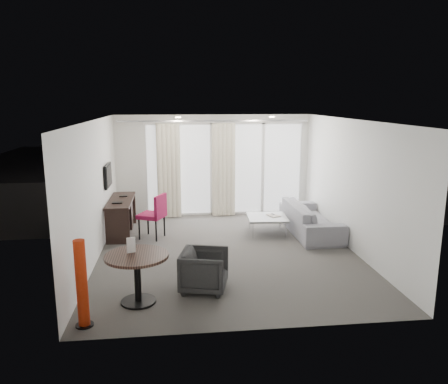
{
  "coord_description": "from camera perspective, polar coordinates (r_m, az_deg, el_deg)",
  "views": [
    {
      "loc": [
        -1.01,
        -8.17,
        2.98
      ],
      "look_at": [
        0.0,
        0.6,
        1.1
      ],
      "focal_mm": 35.0,
      "sensor_mm": 36.0,
      "label": 1
    }
  ],
  "objects": [
    {
      "name": "wall_left",
      "position": [
        8.47,
        -16.56,
        0.08
      ],
      "size": [
        0.0,
        6.0,
        2.6
      ],
      "primitive_type": "cube",
      "color": "silver",
      "rests_on": "ground"
    },
    {
      "name": "window_frame",
      "position": [
        11.35,
        0.13,
        3.01
      ],
      "size": [
        4.1,
        0.06,
        2.44
      ],
      "primitive_type": null,
      "color": "white",
      "rests_on": "ground"
    },
    {
      "name": "window_panel",
      "position": [
        11.37,
        0.12,
        3.02
      ],
      "size": [
        4.0,
        0.02,
        2.38
      ],
      "primitive_type": null,
      "color": "white",
      "rests_on": "ground"
    },
    {
      "name": "rattan_table",
      "position": [
        12.53,
        5.2,
        -0.71
      ],
      "size": [
        0.56,
        0.56,
        0.45
      ],
      "primitive_type": null,
      "rotation": [
        0.0,
        0.0,
        -0.27
      ],
      "color": "brown",
      "rests_on": "terrace_slab"
    },
    {
      "name": "red_lamp",
      "position": [
        6.16,
        -18.09,
        -11.33
      ],
      "size": [
        0.29,
        0.29,
        1.2
      ],
      "primitive_type": "cylinder",
      "rotation": [
        0.0,
        0.0,
        -0.25
      ],
      "color": "#A2250A",
      "rests_on": "floor"
    },
    {
      "name": "round_table",
      "position": [
        6.71,
        -11.22,
        -11.05
      ],
      "size": [
        1.1,
        1.1,
        0.75
      ],
      "primitive_type": null,
      "rotation": [
        0.0,
        0.0,
        0.19
      ],
      "color": "#311E17",
      "rests_on": "floor"
    },
    {
      "name": "remote",
      "position": [
        10.05,
        6.42,
        -3.16
      ],
      "size": [
        0.08,
        0.18,
        0.02
      ],
      "primitive_type": null,
      "rotation": [
        0.0,
        0.0,
        0.17
      ],
      "color": "black",
      "rests_on": "coffee_table"
    },
    {
      "name": "desk_chair",
      "position": [
        9.63,
        -9.44,
        -3.11
      ],
      "size": [
        0.7,
        0.68,
        0.98
      ],
      "primitive_type": null,
      "rotation": [
        0.0,
        0.0,
        -0.43
      ],
      "color": "maroon",
      "rests_on": "floor"
    },
    {
      "name": "floor",
      "position": [
        8.75,
        0.46,
        -7.88
      ],
      "size": [
        5.0,
        6.0,
        0.0
      ],
      "primitive_type": "cube",
      "color": "#494541",
      "rests_on": "ground"
    },
    {
      "name": "tv",
      "position": [
        9.86,
        -14.92,
        2.1
      ],
      "size": [
        0.05,
        0.8,
        0.5
      ],
      "primitive_type": null,
      "color": "black",
      "rests_on": "wall_left"
    },
    {
      "name": "desk",
      "position": [
        10.12,
        -13.24,
        -3.13
      ],
      "size": [
        0.52,
        1.66,
        0.78
      ],
      "primitive_type": null,
      "color": "black",
      "rests_on": "floor"
    },
    {
      "name": "ceiling",
      "position": [
        8.24,
        0.49,
        9.38
      ],
      "size": [
        5.0,
        6.0,
        0.0
      ],
      "primitive_type": "cube",
      "color": "white",
      "rests_on": "ground"
    },
    {
      "name": "sofa",
      "position": [
        10.11,
        11.21,
        -3.38
      ],
      "size": [
        0.9,
        2.29,
        0.67
      ],
      "primitive_type": "imported",
      "rotation": [
        0.0,
        0.0,
        1.57
      ],
      "color": "gray",
      "rests_on": "floor"
    },
    {
      "name": "coffee_table",
      "position": [
        9.95,
        5.63,
        -4.29
      ],
      "size": [
        0.93,
        0.93,
        0.39
      ],
      "primitive_type": null,
      "rotation": [
        0.0,
        0.0,
        -0.07
      ],
      "color": "gray",
      "rests_on": "floor"
    },
    {
      "name": "wall_front",
      "position": [
        5.53,
        4.32,
        -5.72
      ],
      "size": [
        5.0,
        0.0,
        2.6
      ],
      "primitive_type": "cube",
      "color": "silver",
      "rests_on": "ground"
    },
    {
      "name": "balustrade",
      "position": [
        14.39,
        -1.26,
        2.11
      ],
      "size": [
        5.5,
        0.06,
        1.05
      ],
      "primitive_type": null,
      "color": "#B2B2B7",
      "rests_on": "terrace_slab"
    },
    {
      "name": "magazine",
      "position": [
        9.97,
        6.49,
        -3.28
      ],
      "size": [
        0.32,
        0.35,
        0.02
      ],
      "primitive_type": null,
      "rotation": [
        0.0,
        0.0,
        0.39
      ],
      "color": "gray",
      "rests_on": "coffee_table"
    },
    {
      "name": "curtain_track",
      "position": [
        11.05,
        -1.34,
        9.28
      ],
      "size": [
        4.8,
        0.04,
        0.04
      ],
      "primitive_type": null,
      "color": "#B2B2B7",
      "rests_on": "ceiling"
    },
    {
      "name": "curtain_right",
      "position": [
        11.2,
        -0.04,
        2.89
      ],
      "size": [
        0.6,
        0.2,
        2.38
      ],
      "primitive_type": null,
      "color": "beige",
      "rests_on": "ground"
    },
    {
      "name": "menu_card",
      "position": [
        6.69,
        -11.98,
        -8.01
      ],
      "size": [
        0.13,
        0.07,
        0.24
      ],
      "primitive_type": null,
      "rotation": [
        0.0,
        0.0,
        0.36
      ],
      "color": "white",
      "rests_on": "round_table"
    },
    {
      "name": "curtain_left",
      "position": [
        11.13,
        -7.22,
        2.73
      ],
      "size": [
        0.6,
        0.2,
        2.38
      ],
      "primitive_type": null,
      "color": "beige",
      "rests_on": "ground"
    },
    {
      "name": "terrace_slab",
      "position": [
        13.09,
        -0.66,
        -1.4
      ],
      "size": [
        5.6,
        3.0,
        0.12
      ],
      "primitive_type": "cube",
      "color": "#4D4D50",
      "rests_on": "ground"
    },
    {
      "name": "downlight_b",
      "position": [
        10.02,
        6.26,
        9.73
      ],
      "size": [
        0.12,
        0.12,
        0.02
      ],
      "primitive_type": "cylinder",
      "color": "#FFE0B2",
      "rests_on": "ceiling"
    },
    {
      "name": "downlight_a",
      "position": [
        9.78,
        -6.01,
        9.68
      ],
      "size": [
        0.12,
        0.12,
        0.02
      ],
      "primitive_type": "cylinder",
      "color": "#FFE0B2",
      "rests_on": "ceiling"
    },
    {
      "name": "wall_right",
      "position": [
        9.05,
        16.39,
        0.83
      ],
      "size": [
        0.0,
        6.0,
        2.6
      ],
      "primitive_type": "cube",
      "color": "silver",
      "rests_on": "ground"
    },
    {
      "name": "rattan_chair_b",
      "position": [
        13.13,
        7.57,
        0.5
      ],
      "size": [
        0.65,
        0.65,
        0.76
      ],
      "primitive_type": null,
      "rotation": [
        0.0,
        0.0,
        0.3
      ],
      "color": "brown",
      "rests_on": "terrace_slab"
    },
    {
      "name": "tub_armchair",
      "position": [
        7.02,
        -2.59,
        -10.19
      ],
      "size": [
        0.87,
        0.85,
        0.66
      ],
      "primitive_type": "imported",
      "rotation": [
        0.0,
        0.0,
        1.33
      ],
      "color": "#242424",
      "rests_on": "floor"
    },
    {
      "name": "rattan_chair_a",
      "position": [
        12.33,
        1.4,
        -0.1
      ],
      "size": [
        0.67,
        0.67,
        0.78
      ],
      "primitive_type": null,
      "rotation": [
        0.0,
        0.0,
        -0.3
      ],
      "color": "brown",
      "rests_on": "terrace_slab"
    }
  ]
}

